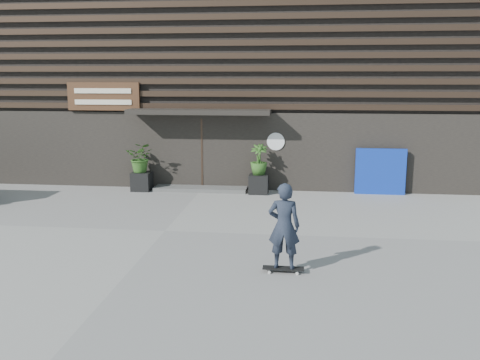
# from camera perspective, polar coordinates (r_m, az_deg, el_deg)

# --- Properties ---
(ground) EXTENTS (80.00, 80.00, 0.00)m
(ground) POSITION_cam_1_polar(r_m,az_deg,el_deg) (12.76, -8.15, -5.48)
(ground) COLOR gray
(ground) RESTS_ON ground
(entrance_step) EXTENTS (3.00, 0.80, 0.12)m
(entrance_step) POSITION_cam_1_polar(r_m,az_deg,el_deg) (17.10, -4.28, -0.94)
(entrance_step) COLOR #4C4B49
(entrance_step) RESTS_ON ground
(planter_pot_left) EXTENTS (0.60, 0.60, 0.60)m
(planter_pot_left) POSITION_cam_1_polar(r_m,az_deg,el_deg) (17.32, -10.60, -0.13)
(planter_pot_left) COLOR black
(planter_pot_left) RESTS_ON ground
(bamboo_left) EXTENTS (0.86, 0.75, 0.96)m
(bamboo_left) POSITION_cam_1_polar(r_m,az_deg,el_deg) (17.18, -10.69, 2.42)
(bamboo_left) COLOR #2D591E
(bamboo_left) RESTS_ON planter_pot_left
(planter_pot_right) EXTENTS (0.60, 0.60, 0.60)m
(planter_pot_right) POSITION_cam_1_polar(r_m,az_deg,el_deg) (16.60, 2.04, -0.43)
(planter_pot_right) COLOR black
(planter_pot_right) RESTS_ON ground
(bamboo_right) EXTENTS (0.54, 0.54, 0.96)m
(bamboo_right) POSITION_cam_1_polar(r_m,az_deg,el_deg) (16.47, 2.06, 2.23)
(bamboo_right) COLOR #2D591E
(bamboo_right) RESTS_ON planter_pot_right
(blue_tarp) EXTENTS (1.54, 0.14, 1.44)m
(blue_tarp) POSITION_cam_1_polar(r_m,az_deg,el_deg) (16.96, 14.98, 0.89)
(blue_tarp) COLOR #0C289C
(blue_tarp) RESTS_ON ground
(building) EXTENTS (18.00, 11.00, 8.00)m
(building) POSITION_cam_1_polar(r_m,az_deg,el_deg) (22.01, -1.76, 12.07)
(building) COLOR black
(building) RESTS_ON ground
(skateboarder) EXTENTS (0.78, 0.42, 1.72)m
(skateboarder) POSITION_cam_1_polar(r_m,az_deg,el_deg) (9.81, 4.80, -5.03)
(skateboarder) COLOR black
(skateboarder) RESTS_ON ground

